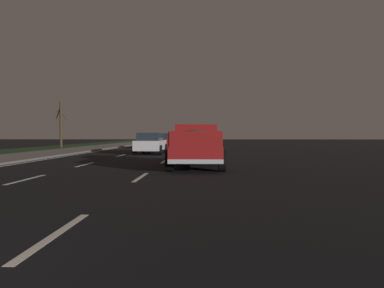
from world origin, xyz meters
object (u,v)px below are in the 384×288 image
sedan_silver (202,139)px  sedan_red (167,141)px  pickup_truck (196,145)px  bare_tree_far (61,124)px  sedan_white (151,143)px

sedan_silver → sedan_red: 10.46m
sedan_red → pickup_truck: bearing=-170.2°
pickup_truck → bare_tree_far: bare_tree_far is taller
pickup_truck → bare_tree_far: bearing=34.5°
pickup_truck → sedan_red: bearing=9.8°
sedan_silver → pickup_truck: bearing=179.9°
pickup_truck → sedan_red: size_ratio=1.24×
sedan_white → bare_tree_far: 16.87m
sedan_silver → sedan_red: (-9.91, 3.33, 0.00)m
sedan_silver → sedan_white: same height
sedan_red → sedan_silver: bearing=-18.6°
sedan_silver → bare_tree_far: 16.89m
sedan_red → sedan_white: (-8.73, 0.30, 0.00)m
sedan_silver → sedan_white: 18.99m
sedan_red → bare_tree_far: 12.62m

